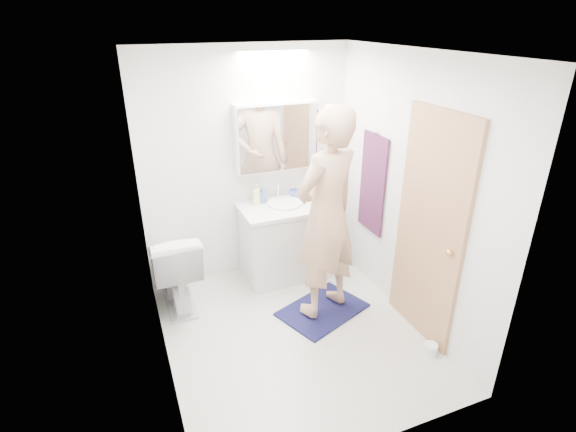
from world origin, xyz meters
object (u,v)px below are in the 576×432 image
person (326,216)px  soap_bottle_a (256,194)px  toilet (174,267)px  soap_bottle_b (262,194)px  toilet_paper_roll (431,349)px  medicine_cabinet (277,137)px  toothbrush_cup (294,194)px  vanity_cabinet (286,242)px

person → soap_bottle_a: size_ratio=8.59×
toilet → soap_bottle_b: 1.16m
person → toilet_paper_roll: bearing=102.3°
soap_bottle_a → soap_bottle_b: bearing=21.1°
soap_bottle_b → toilet_paper_roll: soap_bottle_b is taller
medicine_cabinet → soap_bottle_a: bearing=-166.9°
soap_bottle_a → toothbrush_cup: (0.43, 0.01, -0.06)m
medicine_cabinet → toilet: bearing=-164.7°
soap_bottle_a → toilet_paper_roll: (0.93, -1.81, -0.88)m
vanity_cabinet → soap_bottle_b: soap_bottle_b is taller
toothbrush_cup → toilet: bearing=-168.6°
vanity_cabinet → soap_bottle_a: 0.62m
person → toilet_paper_roll: size_ratio=17.70×
toilet → vanity_cabinet: bearing=-174.7°
vanity_cabinet → toilet_paper_roll: bearing=-68.2°
person → soap_bottle_a: person is taller
medicine_cabinet → toilet: size_ratio=1.07×
medicine_cabinet → vanity_cabinet: bearing=-87.0°
toilet → soap_bottle_a: 1.10m
vanity_cabinet → person: (0.08, -0.77, 0.63)m
vanity_cabinet → person: bearing=-84.3°
vanity_cabinet → toilet: toilet is taller
toilet → soap_bottle_a: bearing=-164.3°
toilet → soap_bottle_a: (0.93, 0.27, 0.52)m
toothbrush_cup → toilet_paper_roll: (0.50, -1.82, -0.82)m
soap_bottle_b → toilet_paper_roll: (0.85, -1.84, -0.86)m
person → soap_bottle_a: (-0.35, 0.92, -0.09)m
person → toothbrush_cup: person is taller
medicine_cabinet → toothbrush_cup: size_ratio=8.37×
soap_bottle_b → toilet_paper_roll: size_ratio=1.60×
soap_bottle_b → toothbrush_cup: 0.36m
soap_bottle_b → toothbrush_cup: bearing=-3.2°
toilet → toilet_paper_roll: size_ratio=7.45×
soap_bottle_a → soap_bottle_b: 0.09m
toothbrush_cup → toilet_paper_roll: 2.06m
vanity_cabinet → toilet_paper_roll: (0.66, -1.66, -0.34)m
soap_bottle_a → vanity_cabinet: bearing=-29.2°
soap_bottle_b → toothbrush_cup: size_ratio=1.68×
vanity_cabinet → medicine_cabinet: size_ratio=1.02×
person → toilet_paper_roll: (0.59, -0.88, -0.97)m
vanity_cabinet → toilet_paper_roll: vanity_cabinet is taller
vanity_cabinet → toilet_paper_roll: 1.82m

